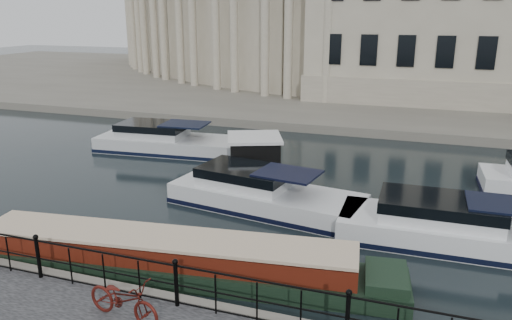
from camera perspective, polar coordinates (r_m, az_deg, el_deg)
The scene contains 8 objects.
ground_plane at distance 14.45m, azimuth -4.61°, elevation -13.48°, with size 160.00×160.00×0.00m, color black.
far_bank at distance 51.14m, azimuth 13.34°, elevation 8.37°, with size 120.00×42.00×0.55m, color #6B665B.
railing at distance 12.11m, azimuth -9.12°, elevation -13.50°, with size 24.14×0.14×1.22m.
civic_building at distance 46.51m, azimuth 12.04°, elevation 16.05°, with size 53.55×31.84×16.85m.
bicycle at distance 11.94m, azimuth -14.92°, elevation -15.11°, with size 0.69×1.98×1.04m, color #4E130D.
narrowboat at distance 14.75m, azimuth -10.41°, elevation -11.45°, with size 13.64×3.48×1.50m.
harbour_hut at distance 21.66m, azimuth -0.18°, elevation -0.23°, with size 3.86×3.58×2.19m.
cabin_cruisers at distance 20.80m, azimuth 9.06°, elevation -2.86°, with size 26.12×9.90×1.99m.
Camera 1 is at (5.16, -11.40, 7.24)m, focal length 35.00 mm.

